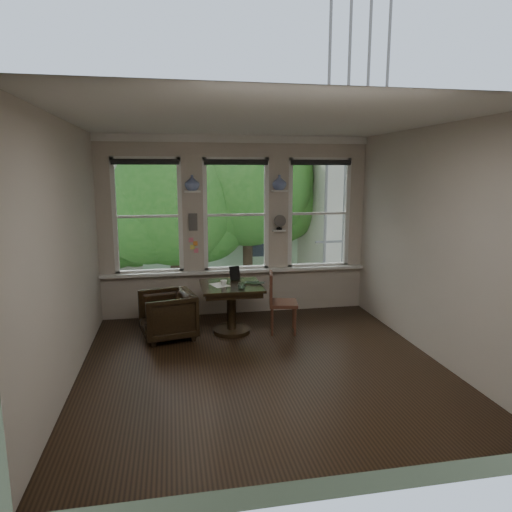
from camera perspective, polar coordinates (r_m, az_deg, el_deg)
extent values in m
plane|color=black|center=(5.99, 0.70, -13.30)|extent=(4.50, 4.50, 0.00)
plane|color=silver|center=(5.51, 0.77, 16.59)|extent=(4.50, 4.50, 0.00)
plane|color=beige|center=(7.75, -2.52, 3.70)|extent=(4.50, 0.00, 4.50)
plane|color=beige|center=(3.42, 8.13, -5.10)|extent=(4.50, 0.00, 4.50)
plane|color=beige|center=(5.58, -22.58, 0.23)|extent=(0.00, 4.50, 4.50)
plane|color=beige|center=(6.38, 20.97, 1.55)|extent=(0.00, 4.50, 4.50)
cube|color=white|center=(7.54, -7.96, 7.99)|extent=(0.26, 0.16, 0.03)
cube|color=white|center=(7.74, 2.93, 8.14)|extent=(0.26, 0.16, 0.03)
cube|color=#59544F|center=(7.60, -7.88, 4.24)|extent=(0.14, 0.06, 0.28)
imported|color=silver|center=(7.53, -7.99, 9.05)|extent=(0.24, 0.24, 0.25)
imported|color=silver|center=(7.74, 2.94, 9.17)|extent=(0.24, 0.24, 0.25)
imported|color=black|center=(6.86, -11.01, -7.26)|extent=(0.90, 0.89, 0.69)
cube|color=maroon|center=(6.83, -11.04, -6.43)|extent=(0.45, 0.45, 0.06)
imported|color=black|center=(6.85, -0.17, -3.48)|extent=(0.34, 0.27, 0.02)
imported|color=white|center=(6.75, -4.06, -3.43)|extent=(0.10, 0.10, 0.09)
imported|color=white|center=(6.56, -1.80, -3.77)|extent=(0.14, 0.14, 0.10)
cube|color=black|center=(7.10, -2.68, -2.17)|extent=(0.17, 0.11, 0.22)
cube|color=silver|center=(6.83, -4.57, -3.63)|extent=(0.31, 0.36, 0.00)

